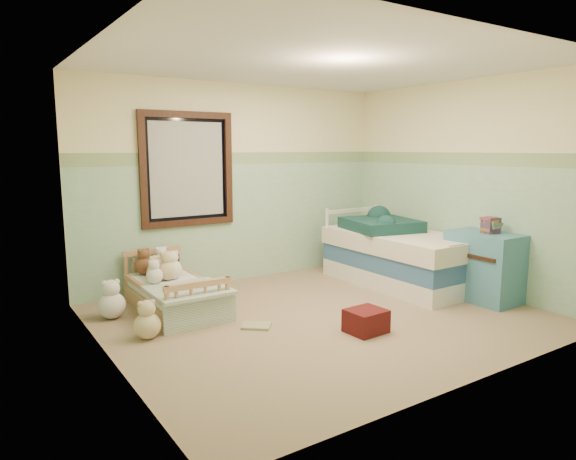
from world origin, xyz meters
TOP-DOWN VIEW (x-y plane):
  - floor at (0.00, 0.00)m, footprint 4.20×3.60m
  - ceiling at (0.00, 0.00)m, footprint 4.20×3.60m
  - wall_back at (0.00, 1.80)m, footprint 4.20×0.04m
  - wall_front at (0.00, -1.80)m, footprint 4.20×0.04m
  - wall_left at (-2.10, 0.00)m, footprint 0.04×3.60m
  - wall_right at (2.10, 0.00)m, footprint 0.04×3.60m
  - wainscot_mint at (0.00, 1.79)m, footprint 4.20×0.01m
  - border_strip at (0.00, 1.79)m, footprint 4.20×0.01m
  - window_frame at (-0.70, 1.76)m, footprint 1.16×0.06m
  - window_blinds at (-0.70, 1.77)m, footprint 0.92×0.01m
  - toddler_bed_frame at (-1.19, 1.05)m, footprint 0.68×1.36m
  - toddler_mattress at (-1.19, 1.05)m, footprint 0.62×1.30m
  - patchwork_quilt at (-1.19, 0.63)m, footprint 0.74×0.68m
  - plush_bed_brown at (-1.34, 1.55)m, footprint 0.20×0.20m
  - plush_bed_white at (-1.14, 1.55)m, footprint 0.20×0.20m
  - plush_bed_tan at (-1.29, 1.33)m, footprint 0.17×0.17m
  - plush_bed_dark at (-1.06, 1.33)m, footprint 0.16×0.16m
  - plush_floor_cream at (-1.82, 1.11)m, footprint 0.27×0.27m
  - plush_floor_tan at (-1.70, 0.37)m, footprint 0.24×0.24m
  - twin_bed_frame at (1.55, 0.45)m, footprint 0.95×1.90m
  - twin_boxspring at (1.55, 0.45)m, footprint 0.95×1.90m
  - twin_mattress at (1.55, 0.45)m, footprint 0.99×1.94m
  - teal_blanket at (1.50, 0.75)m, footprint 0.96×1.00m
  - dresser at (1.85, -0.54)m, footprint 0.48×0.77m
  - book_stack at (1.85, -0.60)m, footprint 0.19×0.15m
  - red_pillow at (0.05, -0.59)m, footprint 0.36×0.32m
  - floor_book at (-0.73, 0.09)m, footprint 0.34×0.33m
  - extra_plush_0 at (-1.12, 1.58)m, footprint 0.17×0.17m
  - extra_plush_1 at (-1.13, 1.54)m, footprint 0.15×0.15m
  - extra_plush_2 at (-1.37, 1.11)m, footprint 0.17×0.17m
  - extra_plush_3 at (-1.15, 1.19)m, footprint 0.21×0.21m
  - extra_plush_4 at (-1.32, 1.26)m, footprint 0.17×0.17m
  - extra_plush_5 at (-1.21, 1.18)m, footprint 0.22×0.22m

SIDE VIEW (x-z plane):
  - floor at x=0.00m, z-range -0.02..0.00m
  - floor_book at x=-0.73m, z-range 0.00..0.02m
  - toddler_bed_frame at x=-1.19m, z-range 0.00..0.18m
  - red_pillow at x=0.05m, z-range 0.00..0.22m
  - twin_bed_frame at x=1.55m, z-range 0.00..0.22m
  - plush_floor_tan at x=-1.70m, z-range 0.00..0.24m
  - plush_floor_cream at x=-1.82m, z-range 0.00..0.27m
  - toddler_mattress at x=-1.19m, z-range 0.18..0.30m
  - patchwork_quilt at x=-1.19m, z-range 0.30..0.33m
  - twin_boxspring at x=1.55m, z-range 0.22..0.44m
  - extra_plush_1 at x=-1.13m, z-range 0.30..0.45m
  - plush_bed_dark at x=-1.06m, z-range 0.30..0.46m
  - extra_plush_0 at x=-1.12m, z-range 0.30..0.46m
  - extra_plush_4 at x=-1.32m, z-range 0.30..0.47m
  - plush_bed_tan at x=-1.29m, z-range 0.30..0.47m
  - extra_plush_2 at x=-1.37m, z-range 0.30..0.47m
  - dresser at x=1.85m, z-range 0.00..0.77m
  - plush_bed_white at x=-1.14m, z-range 0.30..0.50m
  - plush_bed_brown at x=-1.34m, z-range 0.30..0.50m
  - extra_plush_3 at x=-1.15m, z-range 0.30..0.51m
  - extra_plush_5 at x=-1.21m, z-range 0.30..0.51m
  - twin_mattress at x=1.55m, z-range 0.44..0.66m
  - teal_blanket at x=1.50m, z-range 0.66..0.80m
  - wainscot_mint at x=0.00m, z-range 0.00..1.50m
  - book_stack at x=1.85m, z-range 0.77..0.95m
  - wall_back at x=0.00m, z-range 0.00..2.50m
  - wall_front at x=0.00m, z-range 0.00..2.50m
  - wall_left at x=-2.10m, z-range 0.00..2.50m
  - wall_right at x=2.10m, z-range 0.00..2.50m
  - window_blinds at x=-0.70m, z-range 0.89..2.01m
  - window_frame at x=-0.70m, z-range 0.77..2.13m
  - border_strip at x=0.00m, z-range 1.50..1.65m
  - ceiling at x=0.00m, z-range 2.50..2.52m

